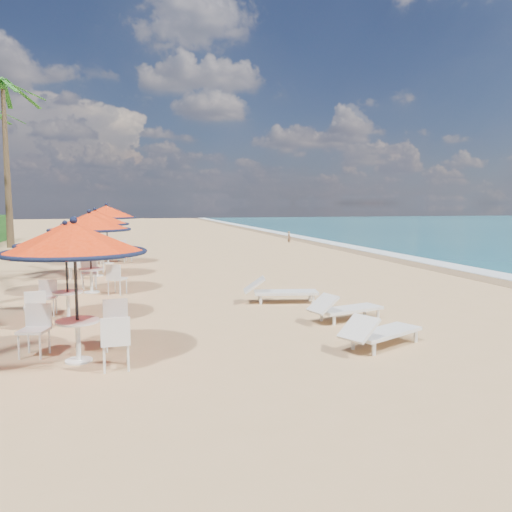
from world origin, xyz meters
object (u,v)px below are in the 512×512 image
(station_0, at_px, (77,256))
(lounger_near, at_px, (379,331))
(lounger_mid, at_px, (344,308))
(lounger_far, at_px, (278,290))
(station_3, at_px, (94,224))
(station_4, at_px, (107,217))
(station_2, at_px, (91,229))
(station_1, at_px, (63,244))

(station_0, bearing_deg, lounger_near, -6.38)
(lounger_mid, bearing_deg, lounger_far, 94.37)
(station_0, bearing_deg, station_3, 91.64)
(station_4, bearing_deg, station_2, -91.65)
(station_3, distance_m, lounger_near, 12.20)
(station_1, relative_size, station_3, 0.91)
(station_4, height_order, lounger_near, station_4)
(station_0, relative_size, lounger_near, 1.28)
(station_2, height_order, station_3, station_3)
(station_0, distance_m, lounger_far, 6.21)
(station_1, distance_m, station_2, 3.58)
(lounger_mid, bearing_deg, station_4, 98.94)
(station_4, distance_m, lounger_near, 15.59)
(station_2, xyz_separation_m, lounger_near, (5.39, -7.28, -1.57))
(lounger_far, bearing_deg, lounger_mid, -59.94)
(station_2, relative_size, lounger_mid, 1.32)
(lounger_mid, bearing_deg, station_2, 122.88)
(station_3, xyz_separation_m, lounger_near, (5.50, -10.77, -1.58))
(station_2, height_order, lounger_mid, station_2)
(station_4, distance_m, lounger_mid, 13.75)
(lounger_near, distance_m, lounger_far, 4.46)
(station_1, relative_size, lounger_mid, 1.21)
(station_3, distance_m, lounger_far, 8.20)
(station_2, xyz_separation_m, station_3, (-0.10, 3.50, 0.02))
(station_1, xyz_separation_m, station_2, (0.38, 3.56, 0.15))
(station_2, height_order, lounger_near, station_2)
(station_1, height_order, lounger_far, station_1)
(lounger_near, height_order, lounger_far, lounger_far)
(station_2, xyz_separation_m, lounger_mid, (5.65, -5.19, -1.57))
(station_0, height_order, station_1, station_0)
(station_4, relative_size, lounger_mid, 1.42)
(station_1, bearing_deg, lounger_far, 7.75)
(station_1, xyz_separation_m, station_4, (0.60, 10.88, 0.30))
(station_3, xyz_separation_m, lounger_far, (4.95, -6.34, -1.56))
(station_0, bearing_deg, station_1, 100.34)
(station_1, bearing_deg, station_2, 83.83)
(station_2, bearing_deg, lounger_far, -30.42)
(lounger_near, relative_size, lounger_mid, 1.01)
(station_3, bearing_deg, station_2, -88.30)
(station_0, xyz_separation_m, station_2, (-0.19, 6.69, 0.11))
(station_2, height_order, lounger_far, station_2)
(station_1, xyz_separation_m, station_3, (0.28, 7.05, 0.17))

